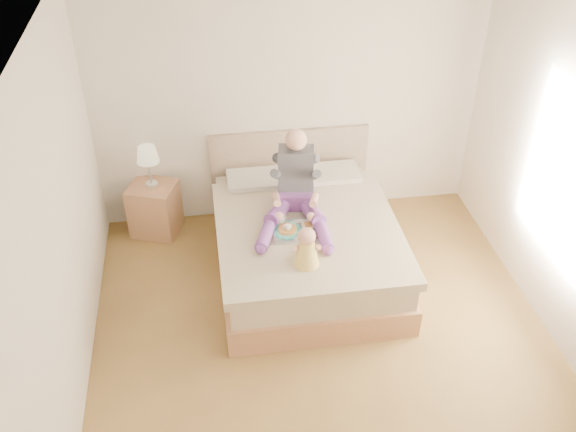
{
  "coord_description": "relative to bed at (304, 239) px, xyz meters",
  "views": [
    {
      "loc": [
        -0.89,
        -3.82,
        4.17
      ],
      "look_at": [
        -0.19,
        0.91,
        0.74
      ],
      "focal_mm": 40.0,
      "sensor_mm": 36.0,
      "label": 1
    }
  ],
  "objects": [
    {
      "name": "baby",
      "position": [
        -0.11,
        -0.71,
        0.45
      ],
      "size": [
        0.25,
        0.34,
        0.37
      ],
      "rotation": [
        0.0,
        0.0,
        -0.06
      ],
      "color": "#E9C349",
      "rests_on": "bed"
    },
    {
      "name": "room",
      "position": [
        0.08,
        -1.08,
        1.19
      ],
      "size": [
        4.02,
        4.22,
        2.71
      ],
      "color": "brown",
      "rests_on": "ground"
    },
    {
      "name": "bed",
      "position": [
        0.0,
        0.0,
        0.0
      ],
      "size": [
        1.7,
        2.18,
        1.0
      ],
      "color": "#9B6A48",
      "rests_on": "ground"
    },
    {
      "name": "adult",
      "position": [
        -0.08,
        0.08,
        0.53
      ],
      "size": [
        0.7,
        1.05,
        0.83
      ],
      "rotation": [
        0.0,
        0.0,
        -0.17
      ],
      "color": "#673483",
      "rests_on": "bed"
    },
    {
      "name": "tray",
      "position": [
        -0.11,
        -0.25,
        0.32
      ],
      "size": [
        0.46,
        0.37,
        0.13
      ],
      "rotation": [
        0.0,
        0.0,
        -0.05
      ],
      "color": "silver",
      "rests_on": "bed"
    },
    {
      "name": "lamp",
      "position": [
        -1.46,
        0.79,
        0.61
      ],
      "size": [
        0.23,
        0.23,
        0.46
      ],
      "color": "silver",
      "rests_on": "nightstand"
    },
    {
      "name": "nightstand",
      "position": [
        -1.47,
        0.8,
        -0.03
      ],
      "size": [
        0.58,
        0.55,
        0.57
      ],
      "rotation": [
        0.0,
        0.0,
        -0.35
      ],
      "color": "#9B6A48",
      "rests_on": "ground"
    }
  ]
}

